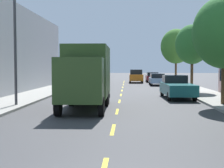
{
  "coord_description": "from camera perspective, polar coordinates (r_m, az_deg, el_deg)",
  "views": [
    {
      "loc": [
        0.56,
        -5.43,
        2.45
      ],
      "look_at": [
        -0.58,
        18.36,
        1.13
      ],
      "focal_mm": 52.29,
      "sensor_mm": 36.0,
      "label": 1
    }
  ],
  "objects": [
    {
      "name": "ground_plane",
      "position": [
        35.52,
        1.84,
        -0.78
      ],
      "size": [
        160.0,
        160.0,
        0.0
      ],
      "primitive_type": "plane",
      "color": "#38383A"
    },
    {
      "name": "lane_centerline_dashes",
      "position": [
        30.04,
        1.67,
        -1.5
      ],
      "size": [
        0.14,
        47.2,
        0.01
      ],
      "color": "yellow",
      "rests_on": "ground_plane"
    },
    {
      "name": "sidewalk_left",
      "position": [
        34.38,
        -10.13,
        -0.85
      ],
      "size": [
        3.2,
        120.0,
        0.14
      ],
      "primitive_type": "cube",
      "color": "#99968E",
      "rests_on": "ground_plane"
    },
    {
      "name": "sidewalk_right",
      "position": [
        34.15,
        13.78,
        -0.91
      ],
      "size": [
        3.2,
        120.0,
        0.14
      ],
      "primitive_type": "cube",
      "color": "#99968E",
      "rests_on": "ground_plane"
    },
    {
      "name": "parked_pickup_teal",
      "position": [
        25.16,
        11.28,
        -0.59
      ],
      "size": [
        2.16,
        5.36,
        1.73
      ],
      "color": "#195B60",
      "rests_on": "ground_plane"
    },
    {
      "name": "moving_orange_sedan",
      "position": [
        47.98,
        4.23,
        1.41
      ],
      "size": [
        1.95,
        4.8,
        1.93
      ],
      "color": "orange",
      "rests_on": "ground_plane"
    },
    {
      "name": "street_tree_third",
      "position": [
        30.58,
        13.85,
        6.72
      ],
      "size": [
        3.06,
        3.06,
        6.06
      ],
      "color": "#47331E",
      "rests_on": "sidewalk_right"
    },
    {
      "name": "parked_wagon_charcoal",
      "position": [
        37.98,
        -4.56,
        0.68
      ],
      "size": [
        1.83,
        4.7,
        1.5
      ],
      "color": "#333338",
      "rests_on": "ground_plane"
    },
    {
      "name": "street_tree_farthest",
      "position": [
        40.31,
        11.14,
        6.48
      ],
      "size": [
        3.71,
        3.71,
        6.77
      ],
      "color": "#47331E",
      "rests_on": "sidewalk_right"
    },
    {
      "name": "delivery_box_truck",
      "position": [
        18.81,
        -4.47,
        1.81
      ],
      "size": [
        2.46,
        7.25,
        3.61
      ],
      "color": "#2D471E",
      "rests_on": "ground_plane"
    },
    {
      "name": "parked_wagon_sky",
      "position": [
        41.59,
        7.87,
        0.87
      ],
      "size": [
        1.86,
        4.71,
        1.5
      ],
      "color": "#7A9EC6",
      "rests_on": "ground_plane"
    },
    {
      "name": "parked_hatchback_forest",
      "position": [
        29.08,
        -7.17,
        -0.19
      ],
      "size": [
        1.8,
        4.03,
        1.5
      ],
      "color": "#194C28",
      "rests_on": "ground_plane"
    },
    {
      "name": "parked_pickup_navy",
      "position": [
        45.26,
        -3.39,
        1.11
      ],
      "size": [
        2.04,
        5.32,
        1.73
      ],
      "color": "navy",
      "rests_on": "ground_plane"
    },
    {
      "name": "parked_wagon_burgundy",
      "position": [
        50.08,
        7.04,
        1.26
      ],
      "size": [
        1.86,
        4.71,
        1.5
      ],
      "color": "maroon",
      "rests_on": "ground_plane"
    },
    {
      "name": "street_lamp",
      "position": [
        20.24,
        -16.2,
        8.17
      ],
      "size": [
        1.35,
        0.28,
        7.14
      ],
      "color": "#38383D",
      "rests_on": "sidewalk_left"
    }
  ]
}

